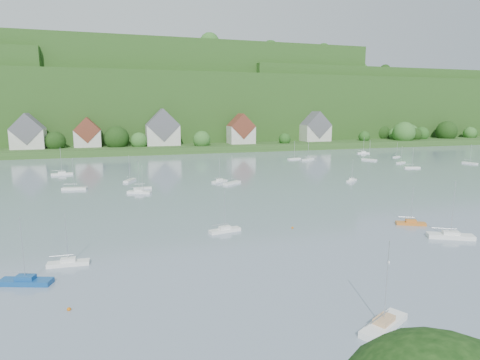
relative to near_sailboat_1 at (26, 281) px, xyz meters
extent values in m
cube|color=#2B501E|center=(28.00, 164.35, 1.06)|extent=(600.00, 60.00, 3.00)
cube|color=#1D4215|center=(28.00, 239.35, 19.56)|extent=(620.00, 160.00, 40.00)
cube|color=#1D4215|center=(38.00, 234.35, 27.56)|extent=(240.00, 130.00, 60.00)
cube|color=#1D4215|center=(188.00, 219.35, 21.56)|extent=(200.00, 110.00, 48.00)
sphere|color=#245A21|center=(169.50, 144.58, 6.75)|extent=(12.88, 12.88, 12.88)
sphere|color=black|center=(167.35, 162.29, 5.96)|extent=(10.46, 10.46, 10.46)
sphere|color=#205018|center=(146.43, 149.26, 4.66)|extent=(6.45, 6.45, 6.45)
sphere|color=black|center=(180.01, 158.36, 6.03)|extent=(10.68, 10.68, 10.68)
sphere|color=black|center=(205.90, 150.78, 6.74)|extent=(12.85, 12.85, 12.85)
sphere|color=#245A21|center=(21.21, 148.23, 5.22)|extent=(8.19, 8.19, 8.19)
sphere|color=#245A21|center=(181.96, 154.71, 5.97)|extent=(10.50, 10.50, 10.50)
sphere|color=black|center=(180.77, 148.63, 5.18)|extent=(8.05, 8.05, 8.05)
sphere|color=#245A21|center=(-23.96, 150.42, 4.67)|extent=(6.49, 6.49, 6.49)
sphere|color=#245A21|center=(74.85, 156.44, 6.51)|extent=(12.16, 12.16, 12.16)
sphere|color=#245A21|center=(50.99, 144.29, 5.40)|extent=(8.73, 8.73, 8.73)
sphere|color=black|center=(-15.87, 150.22, 5.59)|extent=(9.32, 9.32, 9.32)
sphere|color=#205018|center=(226.64, 152.11, 5.07)|extent=(7.74, 7.74, 7.74)
sphere|color=#205018|center=(187.04, 150.46, 5.43)|extent=(8.84, 8.84, 8.84)
sphere|color=#205018|center=(95.84, 146.04, 4.59)|extent=(6.24, 6.24, 6.24)
sphere|color=black|center=(117.43, 158.89, 5.21)|extent=(8.16, 8.16, 8.16)
sphere|color=#245A21|center=(172.77, 156.67, 5.19)|extent=(8.09, 8.09, 8.09)
sphere|color=#245A21|center=(225.14, 151.65, 5.20)|extent=(8.14, 8.14, 8.14)
sphere|color=black|center=(11.00, 150.71, 6.43)|extent=(11.92, 11.92, 11.92)
sphere|color=black|center=(-40.16, 215.74, 50.81)|extent=(7.18, 7.18, 7.18)
sphere|color=#205018|center=(67.50, 219.38, 59.80)|extent=(12.83, 12.83, 12.83)
sphere|color=#245A21|center=(-11.92, 206.53, 58.99)|extent=(8.18, 8.18, 8.18)
sphere|color=#205018|center=(29.11, 244.01, 59.79)|extent=(12.73, 12.73, 12.73)
sphere|color=#205018|center=(111.40, 208.89, 59.57)|extent=(11.50, 11.50, 11.50)
sphere|color=#205018|center=(88.71, 239.24, 60.12)|extent=(14.65, 14.65, 14.65)
sphere|color=#245A21|center=(67.25, 195.65, 59.65)|extent=(11.95, 11.95, 11.95)
sphere|color=#205018|center=(147.44, 202.93, 59.27)|extent=(9.76, 9.76, 9.76)
sphere|color=#245A21|center=(-19.14, 238.65, 58.80)|extent=(7.07, 7.07, 7.07)
sphere|color=black|center=(24.53, 207.66, 59.00)|extent=(8.21, 8.21, 8.21)
sphere|color=#245A21|center=(5.18, 231.45, 59.70)|extent=(12.24, 12.24, 12.24)
sphere|color=#245A21|center=(142.51, 207.33, 59.13)|extent=(9.00, 9.00, 9.00)
sphere|color=#205018|center=(129.03, 222.32, 58.96)|extent=(8.03, 8.03, 8.03)
sphere|color=#245A21|center=(204.65, 222.66, 47.22)|extent=(9.52, 9.52, 9.52)
sphere|color=#245A21|center=(261.20, 223.36, 47.16)|extent=(9.12, 9.12, 9.12)
sphere|color=#245A21|center=(128.48, 222.71, 48.18)|extent=(14.97, 14.97, 14.97)
sphere|color=black|center=(189.92, 193.21, 46.87)|extent=(7.52, 7.52, 7.52)
sphere|color=#205018|center=(106.67, 220.17, 47.27)|extent=(9.78, 9.78, 9.78)
sphere|color=#205018|center=(147.69, 219.06, 47.66)|extent=(12.02, 12.02, 12.02)
sphere|color=black|center=(165.90, 200.37, 47.58)|extent=(11.57, 11.57, 11.57)
sphere|color=#205018|center=(150.43, 187.09, 47.77)|extent=(12.65, 12.65, 12.65)
sphere|color=#245A21|center=(170.64, 192.72, 47.01)|extent=(8.28, 8.28, 8.28)
sphere|color=black|center=(195.90, 228.66, 46.87)|extent=(7.47, 7.47, 7.47)
sphere|color=#245A21|center=(127.14, 211.58, 47.22)|extent=(9.48, 9.48, 9.48)
sphere|color=black|center=(217.44, 235.57, 41.03)|extent=(8.43, 8.43, 8.43)
sphere|color=#205018|center=(-11.98, 226.49, 41.66)|extent=(12.01, 12.01, 12.01)
sphere|color=black|center=(210.07, 209.03, 41.93)|extent=(13.54, 13.54, 13.54)
sphere|color=black|center=(146.67, 216.71, 42.20)|extent=(15.08, 15.08, 15.08)
sphere|color=#245A21|center=(136.41, 232.38, 42.36)|extent=(15.99, 15.99, 15.99)
sphere|color=black|center=(24.30, 236.56, 42.31)|extent=(15.72, 15.72, 15.72)
sphere|color=#245A21|center=(246.40, 265.85, 42.04)|extent=(14.17, 14.17, 14.17)
sphere|color=#205018|center=(38.88, 232.28, 41.40)|extent=(10.54, 10.54, 10.54)
sphere|color=black|center=(261.10, 198.35, 42.03)|extent=(14.14, 14.14, 14.14)
cube|color=beige|center=(-27.00, 151.35, 7.06)|extent=(14.00, 10.00, 9.00)
cube|color=#57565D|center=(-27.00, 151.35, 11.56)|extent=(14.00, 10.40, 14.00)
cube|color=beige|center=(-2.00, 153.35, 6.56)|extent=(12.00, 9.00, 8.00)
cube|color=brown|center=(-2.00, 153.35, 10.56)|extent=(12.00, 9.36, 12.00)
cube|color=beige|center=(33.00, 152.35, 7.56)|extent=(16.00, 11.00, 10.00)
cube|color=#57565D|center=(33.00, 152.35, 12.56)|extent=(16.00, 11.44, 16.00)
cube|color=beige|center=(73.00, 150.35, 7.06)|extent=(13.00, 10.00, 9.00)
cube|color=brown|center=(73.00, 150.35, 11.56)|extent=(13.00, 10.40, 13.00)
cube|color=beige|center=(118.00, 154.35, 7.06)|extent=(15.00, 10.00, 9.00)
cube|color=#57565D|center=(118.00, 154.35, 11.56)|extent=(15.00, 10.40, 15.00)
cube|color=navy|center=(0.00, 0.00, -0.14)|extent=(6.34, 3.57, 0.61)
cube|color=navy|center=(0.00, 0.00, 0.42)|extent=(2.41, 1.82, 0.50)
cylinder|color=silver|center=(0.00, 0.00, 3.99)|extent=(0.10, 0.10, 7.64)
cylinder|color=silver|center=(-0.87, 0.29, 1.07)|extent=(3.21, 1.15, 0.08)
cube|color=white|center=(34.52, -20.77, -0.12)|extent=(6.52, 4.58, 0.64)
cube|color=tan|center=(34.52, -20.77, 0.45)|extent=(2.58, 2.16, 0.50)
cylinder|color=silver|center=(34.52, -20.77, 4.22)|extent=(0.10, 0.10, 8.03)
cylinder|color=silver|center=(33.67, -21.22, 1.10)|extent=(3.17, 1.71, 0.08)
cube|color=white|center=(27.92, 13.13, -0.17)|extent=(5.62, 2.48, 0.54)
cube|color=white|center=(27.92, 13.13, 0.35)|extent=(2.06, 1.39, 0.50)
cylinder|color=silver|center=(27.92, 13.13, 3.50)|extent=(0.10, 0.10, 6.79)
cylinder|color=silver|center=(27.12, 12.98, 1.00)|extent=(2.95, 0.62, 0.08)
cube|color=white|center=(61.85, -0.80, -0.09)|extent=(7.10, 4.98, 0.70)
cube|color=white|center=(61.85, -0.80, 0.51)|extent=(2.80, 2.35, 0.50)
cylinder|color=silver|center=(61.85, -0.80, 4.63)|extent=(0.10, 0.10, 8.74)
cylinder|color=silver|center=(60.92, -0.31, 1.16)|extent=(3.44, 1.86, 0.08)
cube|color=#CA6E25|center=(61.05, 7.51, -0.19)|extent=(5.21, 3.51, 0.51)
cube|color=#CA6E25|center=(61.05, 7.51, 0.32)|extent=(2.04, 1.68, 0.50)
cylinder|color=silver|center=(61.05, 7.51, 3.26)|extent=(0.10, 0.10, 6.38)
cylinder|color=silver|center=(60.36, 7.84, 0.97)|extent=(2.56, 1.30, 0.08)
cube|color=white|center=(4.19, 4.89, -0.18)|extent=(5.37, 1.69, 0.53)
cube|color=white|center=(4.19, 4.89, 0.34)|extent=(1.90, 1.11, 0.50)
cylinder|color=silver|center=(4.19, 4.89, 3.41)|extent=(0.10, 0.10, 6.65)
cylinder|color=silver|center=(3.40, 4.92, 0.99)|extent=(2.93, 0.19, 0.08)
sphere|color=#D26508|center=(5.58, -8.28, -0.44)|extent=(0.42, 0.42, 0.42)
sphere|color=white|center=(45.51, -6.91, -0.44)|extent=(0.40, 0.40, 0.40)
sphere|color=#D26508|center=(39.76, 11.69, -0.44)|extent=(0.40, 0.40, 0.40)
cube|color=white|center=(121.88, 113.02, -0.16)|extent=(5.93, 2.90, 0.57)
cube|color=white|center=(121.88, 113.02, 0.38)|extent=(2.21, 1.56, 0.50)
cylinder|color=silver|center=(121.88, 113.02, 3.70)|extent=(0.10, 0.10, 7.14)
cylinder|color=silver|center=(121.05, 113.22, 1.03)|extent=(3.07, 0.82, 0.08)
cube|color=white|center=(41.26, 55.70, -0.14)|extent=(5.88, 4.62, 0.59)
cylinder|color=silver|center=(41.26, 55.70, 3.86)|extent=(0.10, 0.10, 7.42)
cylinder|color=silver|center=(40.51, 55.22, 1.05)|extent=(2.78, 1.84, 0.08)
cube|color=white|center=(127.06, 95.93, -0.20)|extent=(4.81, 3.45, 0.48)
cylinder|color=silver|center=(127.06, 95.93, 3.01)|extent=(0.10, 0.10, 5.95)
cylinder|color=silver|center=(126.43, 95.58, 0.93)|extent=(2.34, 1.32, 0.08)
cube|color=white|center=(-6.05, 86.32, -0.12)|extent=(6.63, 2.61, 0.65)
cube|color=white|center=(-6.05, 86.32, 0.45)|extent=(2.40, 1.54, 0.50)
cylinder|color=silver|center=(-6.05, 86.32, 4.24)|extent=(0.10, 0.10, 8.06)
cylinder|color=silver|center=(-7.01, 86.20, 1.10)|extent=(3.53, 0.53, 0.08)
cube|color=white|center=(85.69, 97.97, -0.13)|extent=(6.21, 4.45, 0.61)
cylinder|color=silver|center=(85.69, 97.97, 4.01)|extent=(0.10, 0.10, 7.67)
cylinder|color=silver|center=(84.88, 97.52, 1.07)|extent=(3.00, 1.69, 0.08)
cube|color=white|center=(75.61, 49.67, -0.21)|extent=(4.57, 3.82, 0.47)
cube|color=white|center=(75.61, 49.67, 0.28)|extent=(1.87, 1.71, 0.50)
cylinder|color=silver|center=(75.61, 49.67, 2.96)|extent=(0.10, 0.10, 5.86)
cylinder|color=silver|center=(75.04, 49.25, 0.93)|extent=(2.13, 1.58, 0.08)
cube|color=white|center=(16.95, 55.62, -0.21)|extent=(4.66, 1.34, 0.46)
cylinder|color=silver|center=(16.95, 55.62, 2.93)|extent=(0.10, 0.10, 5.81)
cylinder|color=silver|center=(16.25, 55.62, 0.92)|extent=(2.56, 0.10, 0.08)
cube|color=white|center=(14.15, 68.29, -0.16)|extent=(3.90, 5.69, 0.56)
cylinder|color=silver|center=(14.15, 68.29, 3.61)|extent=(0.10, 0.10, 6.98)
cylinder|color=silver|center=(13.78, 67.54, 1.02)|extent=(1.45, 2.78, 0.08)
cube|color=white|center=(38.67, 59.48, -0.18)|extent=(5.11, 3.92, 0.51)
cube|color=white|center=(38.67, 59.48, 0.32)|extent=(2.05, 1.80, 0.50)
cylinder|color=silver|center=(38.67, 59.48, 3.27)|extent=(0.10, 0.10, 6.41)
cylinder|color=silver|center=(38.02, 59.07, 0.97)|extent=(2.44, 1.56, 0.08)
cube|color=white|center=(0.00, 59.71, -0.14)|extent=(6.33, 2.83, 0.61)
cylinder|color=silver|center=(0.00, 59.71, 3.99)|extent=(0.10, 0.10, 7.64)
cylinder|color=silver|center=(-0.90, 59.88, 1.07)|extent=(3.32, 0.71, 0.08)
cube|color=white|center=(15.83, 50.13, -0.15)|extent=(6.03, 3.82, 0.59)
cube|color=white|center=(15.83, 50.13, 0.39)|extent=(2.34, 1.86, 0.50)
cylinder|color=silver|center=(15.83, 50.13, 3.80)|extent=(0.10, 0.10, 7.32)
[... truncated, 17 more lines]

